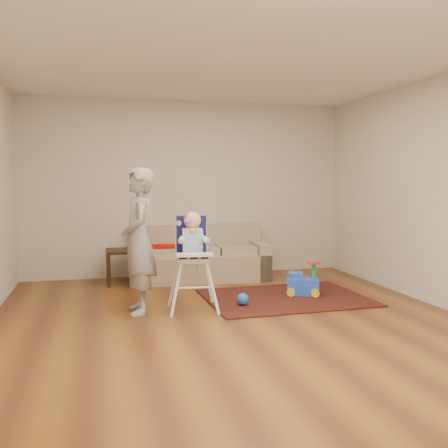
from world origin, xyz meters
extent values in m
plane|color=#522B14|center=(0.00, 0.00, 0.00)|extent=(5.50, 5.50, 0.00)
cube|color=beige|center=(0.00, 2.75, 1.35)|extent=(5.00, 0.04, 2.70)
cube|color=beige|center=(2.50, 0.00, 1.35)|extent=(0.04, 5.50, 2.70)
cube|color=white|center=(0.00, 0.00, 2.70)|extent=(5.00, 5.50, 0.04)
cube|color=#BF0A01|center=(-0.47, 2.25, 0.52)|extent=(0.48, 0.32, 0.04)
cube|color=black|center=(0.91, 0.86, 0.01)|extent=(2.03, 1.55, 0.02)
sphere|color=blue|center=(0.28, 0.60, 0.09)|extent=(0.14, 0.14, 0.14)
cylinder|color=blue|center=(-0.38, 0.48, 1.01)|extent=(0.02, 0.12, 0.01)
imported|color=gray|center=(-0.93, 0.62, 0.81)|extent=(0.39, 0.59, 1.62)
camera|label=1|loc=(-1.35, -4.94, 1.49)|focal=40.00mm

